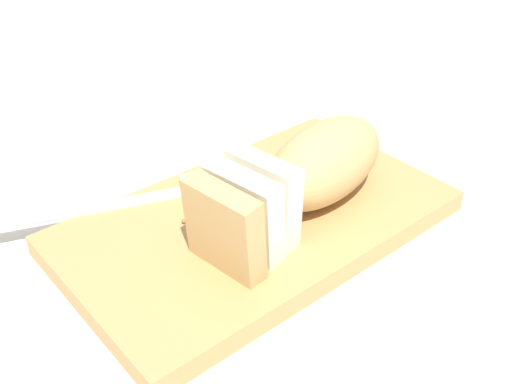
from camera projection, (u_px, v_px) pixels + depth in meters
The scene contains 7 objects.
ground_plane at pixel (256, 231), 0.73m from camera, with size 3.00×3.00×0.00m, color silver.
cutting_board at pixel (256, 222), 0.72m from camera, with size 0.45×0.26×0.03m, color tan.
bread_loaf at pixel (303, 176), 0.69m from camera, with size 0.29×0.13×0.10m.
bread_knife at pixel (174, 189), 0.74m from camera, with size 0.28×0.13×0.02m.
crumb_near_knife at pixel (267, 228), 0.68m from camera, with size 0.01×0.01×0.01m, color #996633.
crumb_near_loaf at pixel (184, 221), 0.70m from camera, with size 0.01×0.01×0.01m, color #996633.
crumb_stray_left at pixel (204, 219), 0.70m from camera, with size 0.00×0.00×0.00m, color #996633.
Camera 1 is at (0.37, 0.44, 0.45)m, focal length 43.15 mm.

